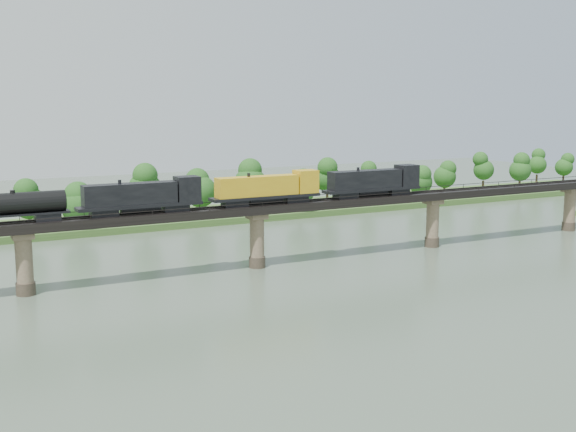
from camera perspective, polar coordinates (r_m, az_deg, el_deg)
name	(u,v)px	position (r m, az deg, el deg)	size (l,w,h in m)	color
ground	(345,310)	(106.20, 4.51, -7.39)	(400.00, 400.00, 0.00)	#3C4C3C
far_bank	(163,219)	(181.88, -9.84, -0.21)	(300.00, 24.00, 1.60)	#315221
bridge	(257,238)	(130.53, -2.47, -1.74)	(236.00, 30.00, 11.50)	#473A2D
bridge_superstructure	(257,203)	(129.46, -2.49, 1.01)	(220.00, 4.90, 0.75)	black
far_treeline	(135,191)	(174.17, -12.03, 1.97)	(289.06, 17.54, 13.60)	#382619
freight_train	(227,191)	(126.83, -4.84, 1.95)	(84.58, 3.30, 5.82)	black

